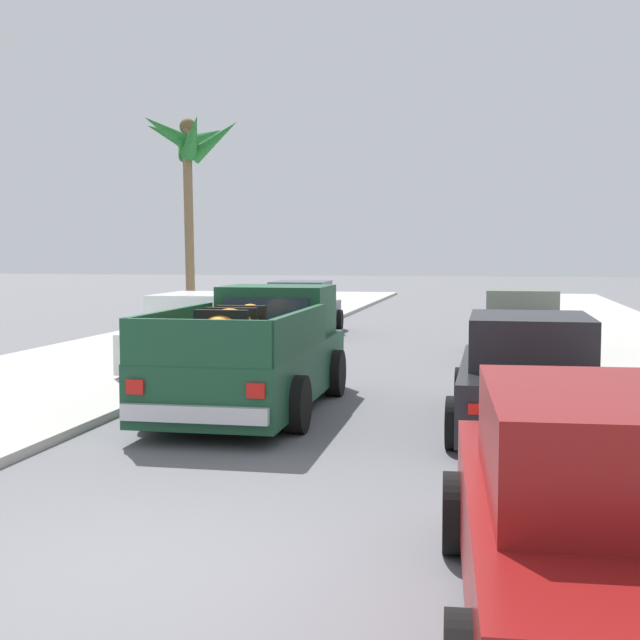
# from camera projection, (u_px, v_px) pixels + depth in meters

# --- Properties ---
(ground_plane) EXTENTS (160.00, 160.00, 0.00)m
(ground_plane) POSITION_uv_depth(u_px,v_px,m) (149.00, 570.00, 6.29)
(ground_plane) COLOR slate
(sidewalk_left) EXTENTS (5.24, 60.00, 0.12)m
(sidewalk_left) POSITION_uv_depth(u_px,v_px,m) (136.00, 354.00, 19.07)
(sidewalk_left) COLOR #B2AFA8
(sidewalk_left) RESTS_ON ground
(sidewalk_right) EXTENTS (5.24, 60.00, 0.12)m
(sidewalk_right) POSITION_uv_depth(u_px,v_px,m) (638.00, 367.00, 16.95)
(sidewalk_right) COLOR #B2AFA8
(sidewalk_right) RESTS_ON ground
(curb_left) EXTENTS (0.16, 60.00, 0.10)m
(curb_left) POSITION_uv_depth(u_px,v_px,m) (187.00, 356.00, 18.83)
(curb_left) COLOR silver
(curb_left) RESTS_ON ground
(curb_right) EXTENTS (0.16, 60.00, 0.10)m
(curb_right) POSITION_uv_depth(u_px,v_px,m) (575.00, 366.00, 17.19)
(curb_right) COLOR silver
(curb_right) RESTS_ON ground
(pickup_truck) EXTENTS (2.26, 5.23, 1.80)m
(pickup_truck) POSITION_uv_depth(u_px,v_px,m) (255.00, 355.00, 12.69)
(pickup_truck) COLOR #19472D
(pickup_truck) RESTS_ON ground
(car_left_near) EXTENTS (2.18, 4.33, 1.54)m
(car_left_near) POSITION_uv_depth(u_px,v_px,m) (301.00, 310.00, 24.25)
(car_left_near) COLOR #474C56
(car_left_near) RESTS_ON ground
(car_right_near) EXTENTS (2.04, 4.27, 1.54)m
(car_right_near) POSITION_uv_depth(u_px,v_px,m) (521.00, 326.00, 18.89)
(car_right_near) COLOR slate
(car_right_near) RESTS_ON ground
(car_left_mid) EXTENTS (2.02, 4.26, 1.54)m
(car_left_mid) POSITION_uv_depth(u_px,v_px,m) (529.00, 377.00, 11.14)
(car_left_mid) COLOR black
(car_left_mid) RESTS_ON ground
(car_right_mid) EXTENTS (2.09, 4.29, 1.54)m
(car_right_mid) POSITION_uv_depth(u_px,v_px,m) (199.00, 335.00, 16.87)
(car_right_mid) COLOR silver
(car_right_mid) RESTS_ON ground
(car_left_far) EXTENTS (2.21, 4.34, 1.54)m
(car_left_far) POSITION_uv_depth(u_px,v_px,m) (612.00, 522.00, 5.14)
(car_left_far) COLOR maroon
(car_left_far) RESTS_ON ground
(palm_tree_left_fore) EXTENTS (3.50, 3.58, 6.90)m
(palm_tree_left_fore) POSITION_uv_depth(u_px,v_px,m) (189.00, 149.00, 28.25)
(palm_tree_left_fore) COLOR brown
(palm_tree_left_fore) RESTS_ON ground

